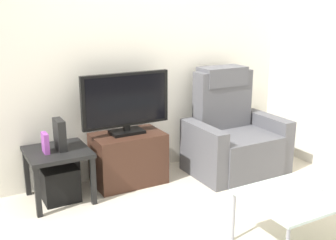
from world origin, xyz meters
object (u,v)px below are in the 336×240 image
subwoofer_box (60,183)px  cell_phone (312,188)px  book_upright (45,143)px  side_table (58,158)px  recliner_armchair (233,136)px  coffee_table (304,196)px  tv_stand (128,158)px  television (126,102)px  game_console (60,134)px

subwoofer_box → cell_phone: (1.47, -1.55, 0.26)m
book_upright → side_table: bearing=11.3°
recliner_armchair → coffee_table: (-0.43, -1.41, 0.01)m
subwoofer_box → book_upright: 0.42m
side_table → subwoofer_box: size_ratio=1.73×
tv_stand → recliner_armchair: recliner_armchair is taller
tv_stand → subwoofer_box: size_ratio=2.20×
television → subwoofer_box: size_ratio=2.82×
recliner_armchair → coffee_table: bearing=-116.7°
recliner_armchair → coffee_table: 1.47m
television → cell_phone: bearing=-64.4°
cell_phone → game_console: bearing=100.1°
television → recliner_armchair: 1.22m
book_upright → coffee_table: (1.48, -1.55, -0.18)m
book_upright → cell_phone: 2.20m
book_upright → television: bearing=5.6°
television → subwoofer_box: 0.96m
television → subwoofer_box: television is taller
television → recliner_armchair: (1.11, -0.22, -0.45)m
subwoofer_box → book_upright: size_ratio=1.75×
side_table → book_upright: 0.19m
television → tv_stand: bearing=-90.0°
game_console → coffee_table: (1.34, -1.58, -0.23)m
tv_stand → cell_phone: tv_stand is taller
tv_stand → recliner_armchair: 1.14m
tv_stand → side_table: bearing=-176.8°
television → coffee_table: bearing=-67.3°
subwoofer_box → coffee_table: (1.38, -1.57, 0.23)m
subwoofer_box → coffee_table: 2.10m
subwoofer_box → recliner_armchair: bearing=-5.3°
recliner_armchair → subwoofer_box: recliner_armchair is taller
side_table → book_upright: bearing=-168.7°
tv_stand → cell_phone: (0.77, -1.59, 0.16)m
subwoofer_box → game_console: 0.46m
game_console → cell_phone: 2.13m
recliner_armchair → cell_phone: size_ratio=7.20×
side_table → cell_phone: 2.14m
game_console → coffee_table: size_ratio=0.30×
tv_stand → game_console: size_ratio=2.50×
side_table → coffee_table: bearing=-48.8°
cell_phone → side_table: bearing=101.0°
tv_stand → television: bearing=90.0°
side_table → recliner_armchair: bearing=-5.3°
television → coffee_table: size_ratio=0.97×
television → side_table: (-0.70, -0.06, -0.42)m
coffee_table → tv_stand: bearing=112.9°
television → recliner_armchair: size_ratio=0.81×
side_table → coffee_table: size_ratio=0.60×
television → coffee_table: (0.68, -1.63, -0.44)m
recliner_armchair → cell_phone: recliner_armchair is taller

